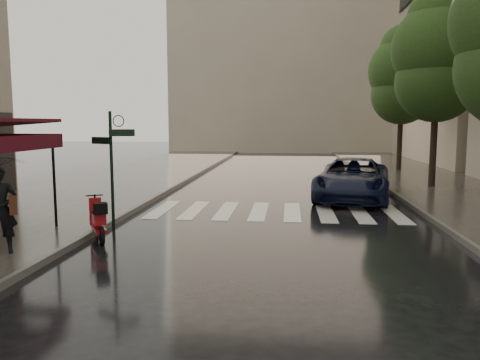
# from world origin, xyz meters

# --- Properties ---
(ground) EXTENTS (120.00, 120.00, 0.00)m
(ground) POSITION_xyz_m (0.00, 0.00, 0.00)
(ground) COLOR black
(ground) RESTS_ON ground
(sidewalk_near) EXTENTS (6.00, 60.00, 0.12)m
(sidewalk_near) POSITION_xyz_m (-4.50, 12.00, 0.06)
(sidewalk_near) COLOR #38332D
(sidewalk_near) RESTS_ON ground
(sidewalk_far) EXTENTS (5.50, 60.00, 0.12)m
(sidewalk_far) POSITION_xyz_m (10.25, 12.00, 0.06)
(sidewalk_far) COLOR #38332D
(sidewalk_far) RESTS_ON ground
(curb_near) EXTENTS (0.12, 60.00, 0.16)m
(curb_near) POSITION_xyz_m (-1.45, 12.00, 0.07)
(curb_near) COLOR #595651
(curb_near) RESTS_ON ground
(curb_far) EXTENTS (0.12, 60.00, 0.16)m
(curb_far) POSITION_xyz_m (7.45, 12.00, 0.07)
(curb_far) COLOR #595651
(curb_far) RESTS_ON ground
(crosswalk) EXTENTS (7.85, 3.20, 0.01)m
(crosswalk) POSITION_xyz_m (2.98, 6.00, 0.01)
(crosswalk) COLOR silver
(crosswalk) RESTS_ON ground
(signpost) EXTENTS (1.17, 0.29, 3.10)m
(signpost) POSITION_xyz_m (-1.19, 3.00, 1.83)
(signpost) COLOR black
(signpost) RESTS_ON ground
(backdrop_building) EXTENTS (22.00, 6.00, 20.00)m
(backdrop_building) POSITION_xyz_m (3.00, 38.00, 10.00)
(backdrop_building) COLOR tan
(backdrop_building) RESTS_ON ground
(tree_mid) EXTENTS (3.80, 3.80, 8.34)m
(tree_mid) POSITION_xyz_m (9.50, 12.00, 5.59)
(tree_mid) COLOR black
(tree_mid) RESTS_ON sidewalk_far
(tree_far) EXTENTS (3.80, 3.80, 8.16)m
(tree_far) POSITION_xyz_m (9.70, 19.00, 5.46)
(tree_far) COLOR black
(tree_far) RESTS_ON sidewalk_far
(scooter) EXTENTS (0.91, 1.38, 1.02)m
(scooter) POSITION_xyz_m (-1.16, 1.93, 0.47)
(scooter) COLOR black
(scooter) RESTS_ON ground
(parked_car) EXTENTS (3.51, 5.84, 1.52)m
(parked_car) POSITION_xyz_m (5.73, 8.73, 0.76)
(parked_car) COLOR black
(parked_car) RESTS_ON ground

